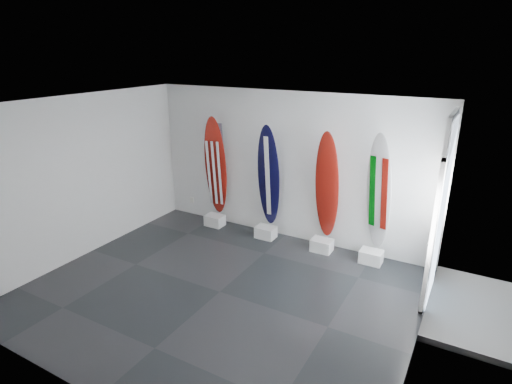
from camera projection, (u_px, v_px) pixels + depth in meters
The scene contains 16 objects.
floor at pixel (220, 292), 6.79m from camera, with size 6.00×6.00×0.00m, color black.
ceiling at pixel (214, 106), 5.80m from camera, with size 6.00×6.00×0.00m, color white.
wall_back at pixel (287, 167), 8.35m from camera, with size 6.00×6.00×0.00m, color white.
wall_front at pixel (78, 283), 4.23m from camera, with size 6.00×6.00×0.00m, color white.
wall_left at pixel (82, 177), 7.68m from camera, with size 5.00×5.00×0.00m, color white.
wall_right at pixel (428, 251), 4.91m from camera, with size 5.00×5.00×0.00m, color white.
display_block_usa at pixel (215, 220), 9.28m from camera, with size 0.40×0.30×0.24m, color white.
surfboard_usa at pixel (216, 167), 8.96m from camera, with size 0.50×0.08×2.21m, color maroon.
display_block_navy at pixel (266, 232), 8.69m from camera, with size 0.40×0.30×0.24m, color white.
surfboard_navy at pixel (269, 177), 8.38m from camera, with size 0.49×0.08×2.15m, color black.
display_block_swiss at pixel (322, 245), 8.11m from camera, with size 0.40×0.30×0.24m, color white.
surfboard_swiss at pixel (327, 186), 7.81m from camera, with size 0.48×0.08×2.14m, color maroon.
display_block_italy at pixel (371, 257), 7.67m from camera, with size 0.40×0.30×0.24m, color white.
surfboard_italy at pixel (379, 193), 7.35m from camera, with size 0.50×0.08×2.21m, color silver.
wall_outlet at pixel (192, 200), 9.84m from camera, with size 0.09×0.02×0.13m, color silver.
glass_door at pixel (440, 213), 6.22m from camera, with size 0.12×1.16×2.85m, color white, non-canonical shape.
Camera 1 is at (3.38, -4.83, 3.77)m, focal length 29.22 mm.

